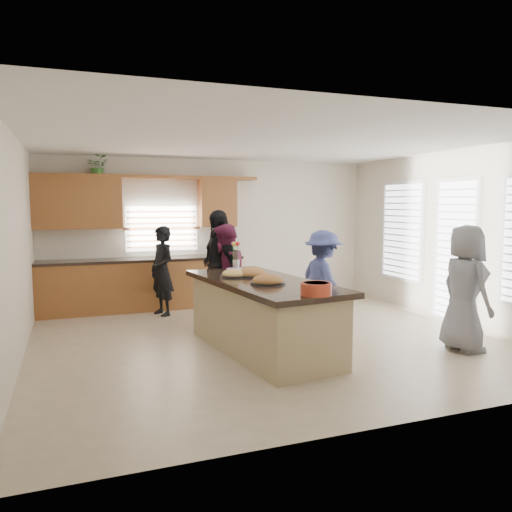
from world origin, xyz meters
name	(u,v)px	position (x,y,z in m)	size (l,w,h in m)	color
floor	(269,339)	(0.00, 0.00, 0.00)	(6.50, 6.50, 0.00)	beige
room_shell	(269,207)	(0.00, 0.00, 1.90)	(6.52, 6.02, 2.81)	silver
back_cabinetry	(139,260)	(-1.47, 2.73, 0.91)	(4.08, 0.66, 2.46)	#99552C
right_wall_glazing	(457,241)	(3.22, -0.13, 1.34)	(0.06, 4.00, 2.25)	white
island	(263,317)	(-0.30, -0.51, 0.45)	(1.48, 2.82, 0.95)	tan
platter_front	(268,281)	(-0.34, -0.81, 0.98)	(0.45, 0.45, 0.18)	black
platter_mid	(251,274)	(-0.31, -0.12, 0.98)	(0.46, 0.46, 0.19)	black
platter_back	(234,275)	(-0.55, -0.09, 0.98)	(0.38, 0.38, 0.15)	black
salad_bowl	(316,288)	(-0.14, -1.72, 1.03)	(0.34, 0.34, 0.14)	#B93B21
clear_cup	(316,284)	(0.07, -1.31, 0.99)	(0.07, 0.07, 0.09)	white
plate_stack	(234,270)	(-0.40, 0.36, 0.97)	(0.24, 0.24, 0.05)	#A37DB6
flower_vase	(236,254)	(-0.31, 0.56, 1.18)	(0.14, 0.14, 0.42)	silver
potted_plant	(98,166)	(-2.14, 2.82, 2.60)	(0.36, 0.31, 0.40)	#3D7D32
woman_left_back	(162,271)	(-1.16, 2.09, 0.78)	(0.57, 0.37, 1.56)	black
woman_left_mid	(225,276)	(-0.40, 0.87, 0.81)	(0.79, 0.62, 1.63)	maroon
woman_left_front	(219,267)	(-0.41, 1.13, 0.92)	(1.08, 0.45, 1.85)	black
woman_right_back	(323,280)	(0.98, 0.21, 0.77)	(1.00, 0.57, 1.54)	navy
woman_right_front	(465,288)	(2.20, -1.42, 0.84)	(0.82, 0.53, 1.67)	slate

